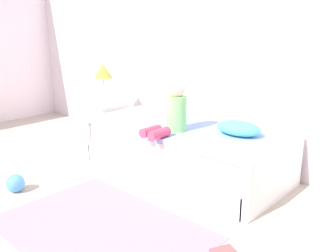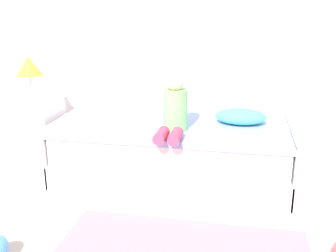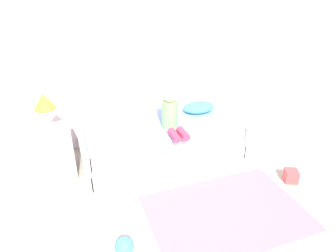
% 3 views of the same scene
% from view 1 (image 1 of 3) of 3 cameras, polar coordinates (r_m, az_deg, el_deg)
% --- Properties ---
extents(wall_rear, '(7.20, 0.10, 2.90)m').
position_cam_1_polar(wall_rear, '(4.00, 8.96, 14.87)').
color(wall_rear, white).
rests_on(wall_rear, ground).
extents(bed, '(2.11, 1.00, 0.50)m').
position_cam_1_polar(bed, '(3.75, 2.57, -3.73)').
color(bed, white).
rests_on(bed, ground).
extents(nightstand, '(0.44, 0.44, 0.60)m').
position_cam_1_polar(nightstand, '(4.69, -9.96, 0.67)').
color(nightstand, white).
rests_on(nightstand, ground).
extents(table_lamp, '(0.24, 0.24, 0.45)m').
position_cam_1_polar(table_lamp, '(4.58, -10.33, 8.40)').
color(table_lamp, silver).
rests_on(table_lamp, nightstand).
extents(child_figure, '(0.20, 0.51, 0.50)m').
position_cam_1_polar(child_figure, '(3.43, 0.84, 2.42)').
color(child_figure, '#7FC672').
rests_on(child_figure, bed).
extents(pillow, '(0.44, 0.30, 0.13)m').
position_cam_1_polar(pillow, '(3.42, 11.15, -0.33)').
color(pillow, '#4CCCBC').
rests_on(pillow, bed).
extents(toy_ball, '(0.17, 0.17, 0.17)m').
position_cam_1_polar(toy_ball, '(3.64, -23.20, -8.39)').
color(toy_ball, '#4C99E5').
rests_on(toy_ball, ground).
extents(area_rug, '(1.60, 1.10, 0.01)m').
position_cam_1_polar(area_rug, '(2.86, -10.72, -15.79)').
color(area_rug, pink).
rests_on(area_rug, ground).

